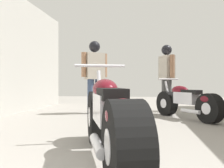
{
  "coord_description": "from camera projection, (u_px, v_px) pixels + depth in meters",
  "views": [
    {
      "loc": [
        0.16,
        -0.69,
        0.73
      ],
      "look_at": [
        -0.39,
        3.31,
        0.72
      ],
      "focal_mm": 39.02,
      "sensor_mm": 36.0,
      "label": 1
    }
  ],
  "objects": [
    {
      "name": "motorcycle_maroon_cruiser",
      "position": [
        109.0,
        119.0,
        2.28
      ],
      "size": [
        0.92,
        2.02,
        0.96
      ],
      "color": "black",
      "rests_on": "ground_plane"
    },
    {
      "name": "mechanic_with_helmet",
      "position": [
        95.0,
        70.0,
        5.82
      ],
      "size": [
        0.6,
        0.51,
        1.74
      ],
      "color": "#384766",
      "rests_on": "ground_plane"
    },
    {
      "name": "motorcycle_black_naked",
      "position": [
        187.0,
        102.0,
        4.92
      ],
      "size": [
        1.13,
        1.6,
        0.83
      ],
      "color": "black",
      "rests_on": "ground_plane"
    },
    {
      "name": "mechanic_in_blue",
      "position": [
        167.0,
        72.0,
        6.26
      ],
      "size": [
        0.4,
        0.66,
        1.71
      ],
      "color": "#4C4C4C",
      "rests_on": "ground_plane"
    },
    {
      "name": "ground_plane",
      "position": [
        136.0,
        125.0,
        4.26
      ],
      "size": [
        17.22,
        17.22,
        0.0
      ],
      "primitive_type": "plane",
      "color": "gray"
    }
  ]
}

